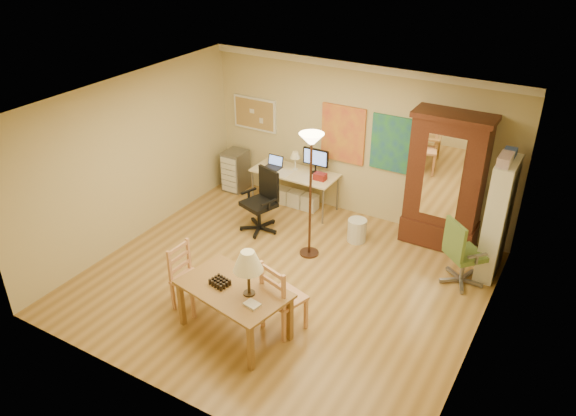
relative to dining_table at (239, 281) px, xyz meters
The scene contains 16 objects.
floor 1.49m from the dining_table, 95.71° to the left, with size 5.50×5.50×0.00m, color olive.
crown_molding 4.12m from the dining_table, 91.92° to the left, with size 5.50×0.08×0.12m, color white.
corkboard 4.35m from the dining_table, 120.38° to the left, with size 0.90×0.04×0.62m, color #9B7749.
art_panel_left 3.78m from the dining_table, 95.76° to the left, with size 0.80×0.04×1.00m, color yellow.
art_panel_right 3.80m from the dining_table, 81.92° to the left, with size 0.75×0.04×0.95m, color #225B88.
dining_table is the anchor object (origin of this frame).
ladder_chair_back 0.65m from the dining_table, 41.85° to the left, with size 0.59×0.57×1.03m.
ladder_chair_left 1.01m from the dining_table, behind, with size 0.43×0.45×0.94m.
torchiere_lamp 2.26m from the dining_table, 93.74° to the left, with size 0.37×0.37×2.03m.
computer_desk 3.59m from the dining_table, 107.80° to the left, with size 1.54×0.67×1.16m.
office_chair_black 2.72m from the dining_table, 117.15° to the left, with size 0.66×0.66×1.07m.
office_chair_green 3.36m from the dining_table, 50.04° to the left, with size 0.67×0.67×1.05m.
drawer_cart 4.25m from the dining_table, 125.81° to the left, with size 0.39×0.47×0.78m.
armoire 3.80m from the dining_table, 66.43° to the left, with size 1.21×0.57×2.22m.
bookshelf 3.89m from the dining_table, 51.40° to the left, with size 0.27×0.73×1.82m.
wastebin 2.94m from the dining_table, 83.05° to the left, with size 0.31×0.31×0.39m, color silver.
Camera 1 is at (3.49, -5.78, 4.91)m, focal length 35.00 mm.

